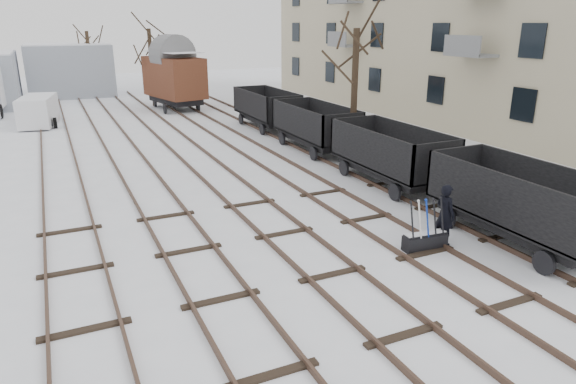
% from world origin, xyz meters
% --- Properties ---
extents(ground, '(120.00, 120.00, 0.00)m').
position_xyz_m(ground, '(0.00, 0.00, 0.00)').
color(ground, white).
rests_on(ground, ground).
extents(tracks, '(13.90, 52.00, 0.16)m').
position_xyz_m(tracks, '(-0.00, 13.67, 0.07)').
color(tracks, black).
rests_on(tracks, ground).
extents(shed_right, '(7.00, 6.00, 4.50)m').
position_xyz_m(shed_right, '(-4.00, 40.00, 2.25)').
color(shed_right, '#979DAA').
rests_on(shed_right, ground).
extents(ground_frame, '(1.33, 0.52, 1.49)m').
position_xyz_m(ground_frame, '(3.20, 0.29, 0.28)').
color(ground_frame, black).
rests_on(ground_frame, ground).
extents(worker, '(0.49, 0.70, 1.83)m').
position_xyz_m(worker, '(3.95, 0.39, 0.91)').
color(worker, black).
rests_on(worker, ground).
extents(freight_wagon_a, '(2.25, 5.62, 2.30)m').
position_xyz_m(freight_wagon_a, '(6.00, -0.45, 0.88)').
color(freight_wagon_a, black).
rests_on(freight_wagon_a, ground).
extents(freight_wagon_b, '(2.25, 5.62, 2.30)m').
position_xyz_m(freight_wagon_b, '(6.00, 5.95, 0.88)').
color(freight_wagon_b, black).
rests_on(freight_wagon_b, ground).
extents(freight_wagon_c, '(2.25, 5.62, 2.30)m').
position_xyz_m(freight_wagon_c, '(6.00, 12.35, 0.88)').
color(freight_wagon_c, black).
rests_on(freight_wagon_c, ground).
extents(freight_wagon_d, '(2.25, 5.62, 2.30)m').
position_xyz_m(freight_wagon_d, '(6.00, 18.75, 0.88)').
color(freight_wagon_d, black).
rests_on(freight_wagon_d, ground).
extents(box_van_wagon, '(4.05, 6.02, 4.21)m').
position_xyz_m(box_van_wagon, '(2.62, 28.40, 2.45)').
color(box_van_wagon, black).
rests_on(box_van_wagon, ground).
extents(panel_van, '(2.52, 4.44, 1.84)m').
position_xyz_m(panel_van, '(-6.73, 25.50, 0.96)').
color(panel_van, silver).
rests_on(panel_van, ground).
extents(tree_near, '(0.30, 0.30, 5.99)m').
position_xyz_m(tree_near, '(6.63, 9.80, 2.99)').
color(tree_near, black).
rests_on(tree_near, ground).
extents(tree_far_left, '(0.30, 0.30, 5.54)m').
position_xyz_m(tree_far_left, '(-2.33, 38.67, 2.77)').
color(tree_far_left, black).
rests_on(tree_far_left, ground).
extents(tree_far_right, '(0.30, 0.30, 5.80)m').
position_xyz_m(tree_far_right, '(1.47, 30.68, 2.90)').
color(tree_far_right, black).
rests_on(tree_far_right, ground).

